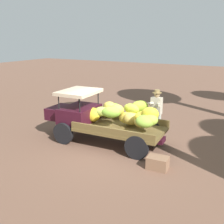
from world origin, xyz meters
TOP-DOWN VIEW (x-y plane):
  - ground_plane at (0.00, 0.00)m, footprint 60.00×60.00m
  - truck at (0.33, -0.26)m, footprint 4.53×2.04m
  - farmer at (-1.10, -1.68)m, footprint 0.52×0.47m
  - wooden_crate at (-2.07, 0.80)m, footprint 0.62×0.47m
  - loose_banana_bunch at (0.01, -2.75)m, footprint 0.43×0.57m

SIDE VIEW (x-z plane):
  - ground_plane at x=0.00m, z-range 0.00..0.00m
  - loose_banana_bunch at x=0.01m, z-range -0.01..0.32m
  - wooden_crate at x=-2.07m, z-range 0.00..0.37m
  - truck at x=0.33m, z-range 0.02..1.85m
  - farmer at x=-1.10m, z-range 0.13..1.95m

